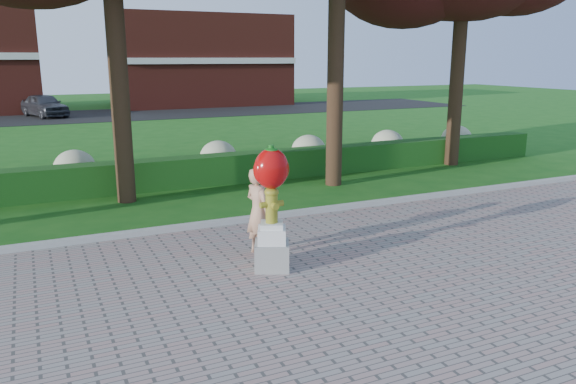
{
  "coord_description": "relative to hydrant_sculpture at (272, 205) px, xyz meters",
  "views": [
    {
      "loc": [
        -4.02,
        -7.71,
        3.43
      ],
      "look_at": [
        0.02,
        1.0,
        1.12
      ],
      "focal_mm": 35.0,
      "sensor_mm": 36.0,
      "label": 1
    }
  ],
  "objects": [
    {
      "name": "building_right",
      "position": [
        8.59,
        33.71,
        2.07
      ],
      "size": [
        12.0,
        8.0,
        6.4
      ],
      "primitive_type": "cube",
      "color": "maroon",
      "rests_on": "ground"
    },
    {
      "name": "hydrant_sculpture",
      "position": [
        0.0,
        0.0,
        0.0
      ],
      "size": [
        0.73,
        0.73,
        2.05
      ],
      "rotation": [
        0.0,
        0.0,
        -0.42
      ],
      "color": "gray",
      "rests_on": "walkway"
    },
    {
      "name": "lawn_hedge",
      "position": [
        0.59,
        6.71,
        -0.73
      ],
      "size": [
        24.0,
        0.7,
        0.8
      ],
      "primitive_type": "cube",
      "color": "#174E16",
      "rests_on": "ground"
    },
    {
      "name": "woman",
      "position": [
        0.07,
        0.76,
        -0.31
      ],
      "size": [
        0.51,
        0.65,
        1.55
      ],
      "primitive_type": "imported",
      "rotation": [
        0.0,
        0.0,
        1.84
      ],
      "color": "tan",
      "rests_on": "walkway"
    },
    {
      "name": "street",
      "position": [
        0.59,
        27.71,
        -1.12
      ],
      "size": [
        50.0,
        8.0,
        0.02
      ],
      "primitive_type": "cube",
      "color": "black",
      "rests_on": "ground"
    },
    {
      "name": "hydrangea_row",
      "position": [
        1.17,
        7.71,
        -0.58
      ],
      "size": [
        20.1,
        1.1,
        0.99
      ],
      "color": "beige",
      "rests_on": "ground"
    },
    {
      "name": "curb",
      "position": [
        0.59,
        2.71,
        -1.05
      ],
      "size": [
        40.0,
        0.18,
        0.15
      ],
      "primitive_type": "cube",
      "color": "#ADADA5",
      "rests_on": "ground"
    },
    {
      "name": "ground",
      "position": [
        0.59,
        -0.29,
        -1.13
      ],
      "size": [
        100.0,
        100.0,
        0.0
      ],
      "primitive_type": "plane",
      "color": "#185515",
      "rests_on": "ground"
    },
    {
      "name": "parked_car",
      "position": [
        -2.44,
        28.18,
        -0.43
      ],
      "size": [
        2.85,
        4.27,
        1.35
      ],
      "primitive_type": "imported",
      "rotation": [
        0.0,
        0.0,
        0.35
      ],
      "color": "#3A3B40",
      "rests_on": "street"
    }
  ]
}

